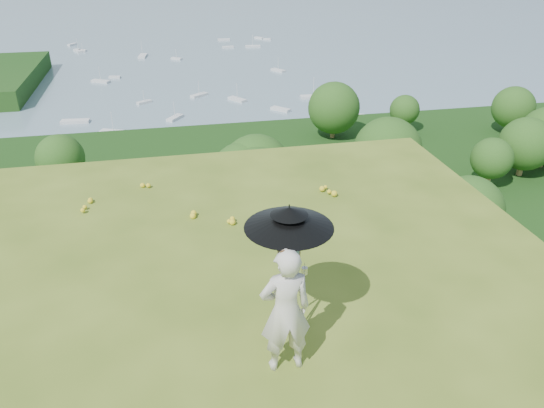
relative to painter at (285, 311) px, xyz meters
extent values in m
plane|color=#51681D|center=(-1.43, 1.04, -0.93)|extent=(14.00, 14.00, 0.00)
cube|color=#0F370F|center=(-1.43, 36.04, -29.93)|extent=(140.00, 56.00, 22.00)
cube|color=gray|center=(-1.43, 76.04, -36.93)|extent=(170.00, 28.00, 8.00)
plane|color=slate|center=(-1.43, 241.04, -34.93)|extent=(700.00, 700.00, 0.00)
imported|color=beige|center=(0.00, 0.00, 0.00)|extent=(0.69, 0.47, 1.86)
camera|label=1|loc=(-1.27, -5.28, 4.33)|focal=35.00mm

